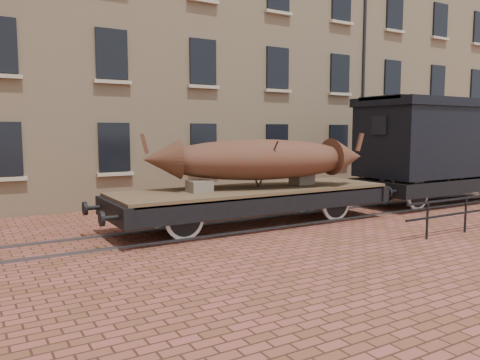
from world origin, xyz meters
TOP-DOWN VIEW (x-y plane):
  - ground at (0.00, 0.00)m, footprint 90.00×90.00m
  - warehouse_cream at (3.00, 9.99)m, footprint 40.00×10.19m
  - rail_track at (0.00, 0.00)m, footprint 30.00×1.52m
  - flatcar_wagon at (0.17, -0.00)m, footprint 9.37×2.54m
  - iron_boat at (0.32, 0.00)m, footprint 6.69×3.41m
  - goods_van at (8.60, 0.00)m, footprint 7.66×2.79m

SIDE VIEW (x-z plane):
  - ground at x=0.00m, z-range 0.00..0.00m
  - rail_track at x=0.00m, z-range 0.00..0.06m
  - flatcar_wagon at x=0.17m, z-range 0.17..1.59m
  - iron_boat at x=0.32m, z-range 1.13..2.74m
  - goods_van at x=8.60m, z-range 0.50..4.46m
  - warehouse_cream at x=3.00m, z-range 0.00..14.00m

